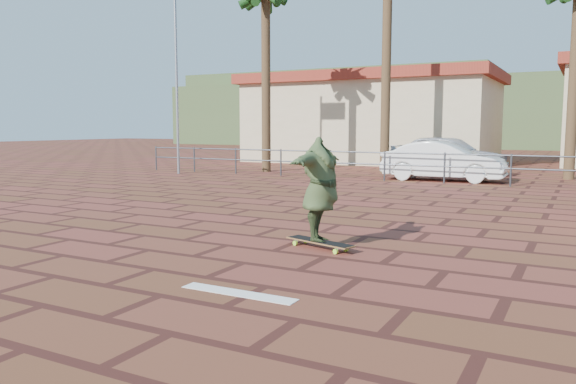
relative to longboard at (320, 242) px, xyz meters
The scene contains 11 objects.
ground 1.41m from the longboard, 112.21° to the right, with size 120.00×120.00×0.00m, color maroon.
paint_stripe 2.51m from the longboard, 86.18° to the right, with size 1.40×0.22×0.01m, color white.
guardrail 10.72m from the longboard, 92.85° to the left, with size 24.06×0.06×1.00m.
flagpole 14.93m from the longboard, 137.03° to the left, with size 1.30×0.10×8.00m.
building_west 21.81m from the longboard, 107.52° to the left, with size 12.60×7.60×4.50m.
hill_front 48.78m from the longboard, 90.63° to the left, with size 70.00×18.00×6.00m, color #384C28.
hill_back 59.28m from the longboard, 112.39° to the left, with size 35.00×14.00×8.00m, color #384C28.
longboard is the anchor object (origin of this frame).
skateboarder 0.80m from the longboard, ahead, with size 1.92×0.52×1.56m, color #384927.
car_silver 14.60m from the longboard, 94.98° to the left, with size 1.79×4.45×1.52m, color #B9BBC1.
car_white 11.74m from the longboard, 93.91° to the left, with size 1.41×4.04×1.33m, color white.
Camera 1 is at (4.00, -6.24, 1.83)m, focal length 35.00 mm.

